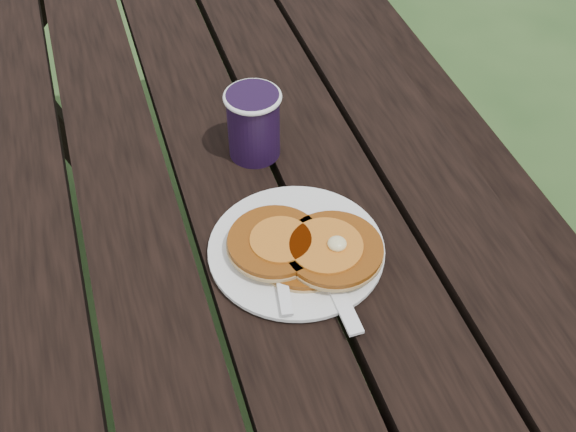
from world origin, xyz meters
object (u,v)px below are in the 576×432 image
object	(u,v)px
picnic_table	(217,258)
coffee_cup	(253,121)
pancake_stack	(306,248)
plate	(296,250)

from	to	relation	value
picnic_table	coffee_cup	distance (m)	0.47
picnic_table	pancake_stack	xyz separation A→B (m)	(0.06, -0.36, 0.41)
picnic_table	pancake_stack	world-z (taller)	pancake_stack
picnic_table	plate	size ratio (longest dim) A/B	7.64
plate	pancake_stack	bearing A→B (deg)	-61.70
plate	coffee_cup	world-z (taller)	coffee_cup
picnic_table	plate	world-z (taller)	plate
picnic_table	pancake_stack	bearing A→B (deg)	-80.18
plate	pancake_stack	world-z (taller)	pancake_stack
coffee_cup	picnic_table	bearing A→B (deg)	114.16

